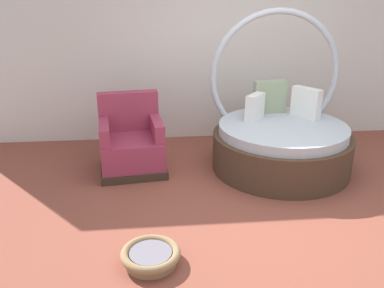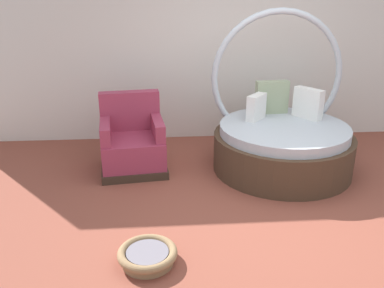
% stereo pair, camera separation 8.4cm
% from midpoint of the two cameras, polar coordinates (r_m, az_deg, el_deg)
% --- Properties ---
extents(ground_plane, '(8.00, 8.00, 0.02)m').
position_cam_midpoint_polar(ground_plane, '(4.38, 10.46, -9.20)').
color(ground_plane, brown).
extents(back_wall, '(8.00, 0.12, 3.05)m').
position_cam_midpoint_polar(back_wall, '(6.07, 6.01, 15.01)').
color(back_wall, silver).
rests_on(back_wall, ground_plane).
extents(round_daybed, '(1.73, 1.73, 1.95)m').
position_cam_midpoint_polar(round_daybed, '(5.25, 12.98, 0.84)').
color(round_daybed, '#473323').
rests_on(round_daybed, ground_plane).
extents(red_armchair, '(0.89, 0.89, 0.94)m').
position_cam_midpoint_polar(red_armchair, '(5.16, -7.92, 0.06)').
color(red_armchair, '#38281E').
rests_on(red_armchair, ground_plane).
extents(pet_basket, '(0.51, 0.51, 0.13)m').
position_cam_midpoint_polar(pet_basket, '(3.56, -5.58, -15.34)').
color(pet_basket, '#8E704C').
rests_on(pet_basket, ground_plane).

